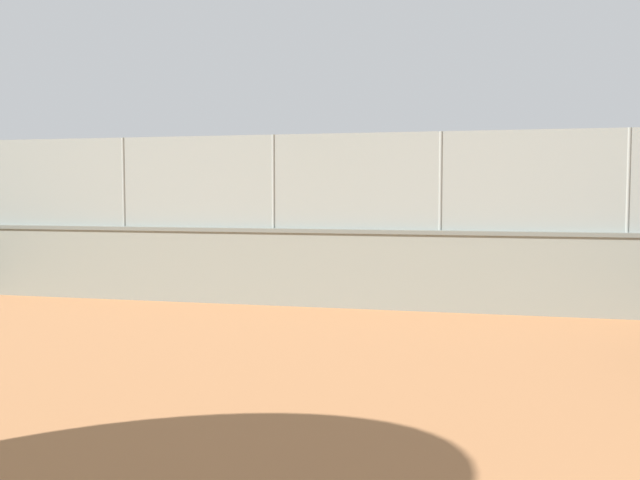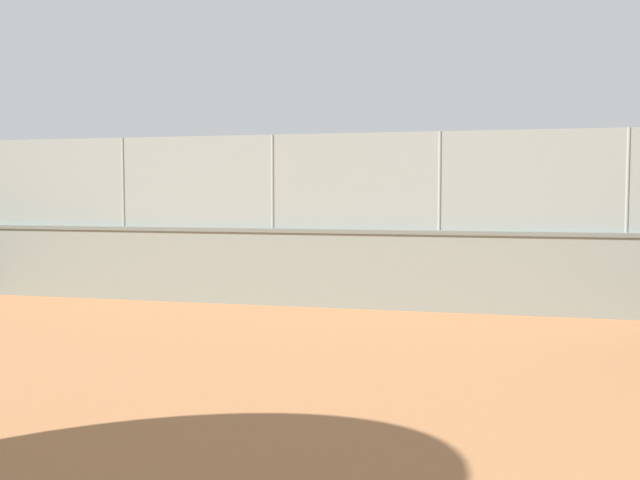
{
  "view_description": "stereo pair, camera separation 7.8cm",
  "coord_description": "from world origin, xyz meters",
  "px_view_note": "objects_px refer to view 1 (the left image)",
  "views": [
    {
      "loc": [
        -6.18,
        23.69,
        2.29
      ],
      "look_at": [
        -2.41,
        5.57,
        1.08
      ],
      "focal_mm": 40.98,
      "sensor_mm": 36.0,
      "label": 1
    },
    {
      "loc": [
        -6.26,
        23.67,
        2.29
      ],
      "look_at": [
        -2.41,
        5.57,
        1.08
      ],
      "focal_mm": 40.98,
      "sensor_mm": 36.0,
      "label": 2
    }
  ],
  "objects_px": {
    "player_foreground_swinging": "(450,245)",
    "spare_ball_by_wall": "(161,287)",
    "player_crossing_court": "(292,234)",
    "sports_ball": "(293,271)",
    "courtside_bench": "(291,273)"
  },
  "relations": [
    {
      "from": "player_foreground_swinging",
      "to": "courtside_bench",
      "type": "distance_m",
      "value": 4.9
    },
    {
      "from": "player_crossing_court",
      "to": "courtside_bench",
      "type": "bearing_deg",
      "value": 103.8
    },
    {
      "from": "player_foreground_swinging",
      "to": "player_crossing_court",
      "type": "bearing_deg",
      "value": -26.4
    },
    {
      "from": "sports_ball",
      "to": "spare_ball_by_wall",
      "type": "bearing_deg",
      "value": 63.54
    },
    {
      "from": "sports_ball",
      "to": "spare_ball_by_wall",
      "type": "relative_size",
      "value": 0.5
    },
    {
      "from": "player_crossing_court",
      "to": "player_foreground_swinging",
      "type": "bearing_deg",
      "value": 153.6
    },
    {
      "from": "player_crossing_court",
      "to": "spare_ball_by_wall",
      "type": "height_order",
      "value": "player_crossing_court"
    },
    {
      "from": "sports_ball",
      "to": "spare_ball_by_wall",
      "type": "distance_m",
      "value": 4.75
    },
    {
      "from": "player_crossing_court",
      "to": "spare_ball_by_wall",
      "type": "relative_size",
      "value": 9.15
    },
    {
      "from": "sports_ball",
      "to": "player_crossing_court",
      "type": "bearing_deg",
      "value": -75.38
    },
    {
      "from": "player_crossing_court",
      "to": "courtside_bench",
      "type": "xyz_separation_m",
      "value": [
        -1.45,
        5.89,
        -0.53
      ]
    },
    {
      "from": "player_foreground_swinging",
      "to": "spare_ball_by_wall",
      "type": "distance_m",
      "value": 7.52
    },
    {
      "from": "player_crossing_court",
      "to": "courtside_bench",
      "type": "height_order",
      "value": "player_crossing_court"
    },
    {
      "from": "player_foreground_swinging",
      "to": "spare_ball_by_wall",
      "type": "bearing_deg",
      "value": 29.44
    },
    {
      "from": "player_crossing_court",
      "to": "sports_ball",
      "type": "bearing_deg",
      "value": 104.62
    }
  ]
}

